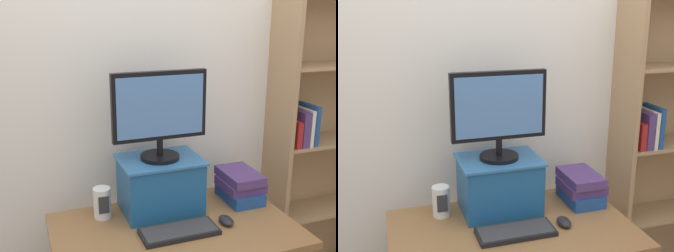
% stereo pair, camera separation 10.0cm
% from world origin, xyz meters
% --- Properties ---
extents(back_wall, '(7.00, 0.08, 2.60)m').
position_xyz_m(back_wall, '(0.00, 0.52, 1.30)').
color(back_wall, silver).
rests_on(back_wall, ground_plane).
extents(desk, '(1.17, 0.72, 0.75)m').
position_xyz_m(desk, '(0.00, 0.00, 0.66)').
color(desk, olive).
rests_on(desk, ground_plane).
extents(bookshelf_unit, '(0.79, 0.28, 1.91)m').
position_xyz_m(bookshelf_unit, '(1.16, 0.37, 0.97)').
color(bookshelf_unit, tan).
rests_on(bookshelf_unit, ground_plane).
extents(riser_box, '(0.42, 0.31, 0.29)m').
position_xyz_m(riser_box, '(-0.01, 0.20, 0.90)').
color(riser_box, '#195189').
rests_on(riser_box, desk).
extents(computer_monitor, '(0.48, 0.20, 0.45)m').
position_xyz_m(computer_monitor, '(-0.01, 0.20, 1.28)').
color(computer_monitor, black).
rests_on(computer_monitor, riser_box).
extents(keyboard, '(0.37, 0.16, 0.02)m').
position_xyz_m(keyboard, '(-0.01, -0.06, 0.76)').
color(keyboard, black).
rests_on(keyboard, desk).
extents(computer_mouse, '(0.06, 0.10, 0.04)m').
position_xyz_m(computer_mouse, '(0.25, -0.05, 0.77)').
color(computer_mouse, black).
rests_on(computer_mouse, desk).
extents(book_stack, '(0.21, 0.27, 0.17)m').
position_xyz_m(book_stack, '(0.44, 0.16, 0.83)').
color(book_stack, navy).
rests_on(book_stack, desk).
extents(desk_speaker, '(0.09, 0.09, 0.16)m').
position_xyz_m(desk_speaker, '(-0.31, 0.22, 0.83)').
color(desk_speaker, silver).
rests_on(desk_speaker, desk).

